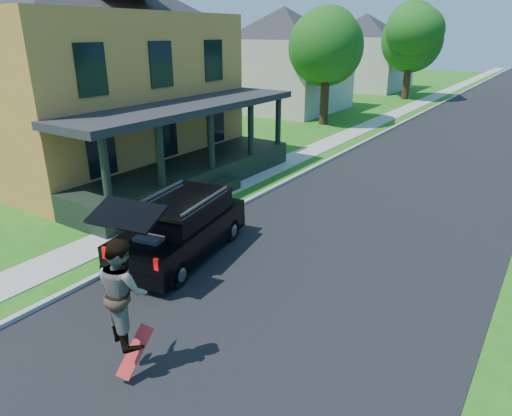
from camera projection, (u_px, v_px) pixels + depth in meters
The scene contains 13 objects.
ground at pixel (250, 325), 9.16m from camera, with size 140.00×140.00×0.00m, color #206514.
street at pixel (459, 141), 24.66m from camera, with size 8.00×120.00×0.02m, color black.
curb at pixel (386, 132), 26.76m from camera, with size 0.15×120.00×0.12m, color #A1A19C.
sidewalk at pixel (361, 129), 27.57m from camera, with size 1.30×120.00×0.03m, color gray.
front_walk at pixel (143, 175), 18.74m from camera, with size 6.50×1.20×0.03m, color gray.
main_house at pixel (75, 47), 18.67m from camera, with size 15.56×15.56×10.10m.
neighbor_house_mid at pixel (284, 51), 33.25m from camera, with size 12.78×12.78×8.30m.
neighbor_house_far at pixel (365, 46), 45.65m from camera, with size 12.78×12.78×8.30m.
black_suv at pixel (180, 228), 11.69m from camera, with size 2.44×4.71×2.09m.
skateboarder at pixel (123, 291), 7.42m from camera, with size 1.09×0.96×1.87m.
skateboard at pixel (135, 353), 7.66m from camera, with size 0.25×0.76×0.73m.
tree_left_mid at pixel (328, 38), 27.24m from camera, with size 5.65×5.83×7.71m.
tree_left_far at pixel (412, 30), 37.96m from camera, with size 6.60×6.81×8.60m.
Camera 1 is at (4.38, -6.33, 5.49)m, focal length 32.00 mm.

